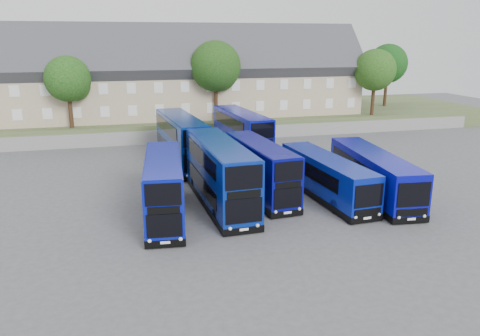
# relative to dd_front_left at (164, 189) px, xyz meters

# --- Properties ---
(ground) EXTENTS (120.00, 120.00, 0.00)m
(ground) POSITION_rel_dd_front_left_xyz_m (6.45, -1.25, -1.95)
(ground) COLOR #4D4D53
(ground) RESTS_ON ground
(retaining_wall) EXTENTS (70.00, 0.40, 1.50)m
(retaining_wall) POSITION_rel_dd_front_left_xyz_m (6.45, 22.75, -1.20)
(retaining_wall) COLOR slate
(retaining_wall) RESTS_ON ground
(earth_bank) EXTENTS (80.00, 20.00, 2.00)m
(earth_bank) POSITION_rel_dd_front_left_xyz_m (6.45, 32.75, -0.95)
(earth_bank) COLOR #4A5630
(earth_bank) RESTS_ON ground
(terrace_row) EXTENTS (48.00, 10.40, 11.20)m
(terrace_row) POSITION_rel_dd_front_left_xyz_m (3.45, 28.75, 4.65)
(terrace_row) COLOR tan
(terrace_row) RESTS_ON earth_bank
(dd_front_left) EXTENTS (3.24, 10.16, 3.97)m
(dd_front_left) POSITION_rel_dd_front_left_xyz_m (0.00, 0.00, 0.00)
(dd_front_left) COLOR #0814A3
(dd_front_left) RESTS_ON ground
(dd_front_mid) EXTENTS (3.05, 11.35, 4.47)m
(dd_front_mid) POSITION_rel_dd_front_left_xyz_m (4.00, 1.34, 0.25)
(dd_front_mid) COLOR navy
(dd_front_mid) RESTS_ON ground
(dd_front_right) EXTENTS (3.11, 10.12, 3.96)m
(dd_front_right) POSITION_rel_dd_front_left_xyz_m (7.29, 2.68, -0.00)
(dd_front_right) COLOR #06087B
(dd_front_right) RESTS_ON ground
(dd_rear_left) EXTENTS (3.62, 11.46, 4.48)m
(dd_rear_left) POSITION_rel_dd_front_left_xyz_m (2.86, 12.92, 0.26)
(dd_rear_left) COLOR navy
(dd_rear_left) RESTS_ON ground
(dd_rear_right) EXTENTS (3.50, 11.10, 4.34)m
(dd_rear_right) POSITION_rel_dd_front_left_xyz_m (9.16, 15.10, 0.19)
(dd_rear_right) COLOR #080D99
(dd_rear_right) RESTS_ON ground
(coach_east_a) EXTENTS (3.06, 11.16, 3.01)m
(coach_east_a) POSITION_rel_dd_front_left_xyz_m (11.87, 1.06, -0.47)
(coach_east_a) COLOR #081B97
(coach_east_a) RESTS_ON ground
(coach_east_b) EXTENTS (3.64, 11.99, 3.23)m
(coach_east_b) POSITION_rel_dd_front_left_xyz_m (15.42, 0.59, -0.36)
(coach_east_b) COLOR #080AA2
(coach_east_b) RESTS_ON ground
(tree_west) EXTENTS (4.80, 4.80, 7.65)m
(tree_west) POSITION_rel_dd_front_left_xyz_m (-7.41, 23.84, 5.11)
(tree_west) COLOR #382314
(tree_west) RESTS_ON earth_bank
(tree_mid) EXTENTS (5.76, 5.76, 9.18)m
(tree_mid) POSITION_rel_dd_front_left_xyz_m (8.59, 24.34, 6.12)
(tree_mid) COLOR #382314
(tree_mid) RESTS_ON earth_bank
(tree_east) EXTENTS (5.12, 5.12, 8.16)m
(tree_east) POSITION_rel_dd_front_left_xyz_m (28.59, 23.84, 5.44)
(tree_east) COLOR #382314
(tree_east) RESTS_ON earth_bank
(tree_far) EXTENTS (5.44, 5.44, 8.67)m
(tree_far) POSITION_rel_dd_front_left_xyz_m (34.59, 30.84, 5.78)
(tree_far) COLOR #382314
(tree_far) RESTS_ON earth_bank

